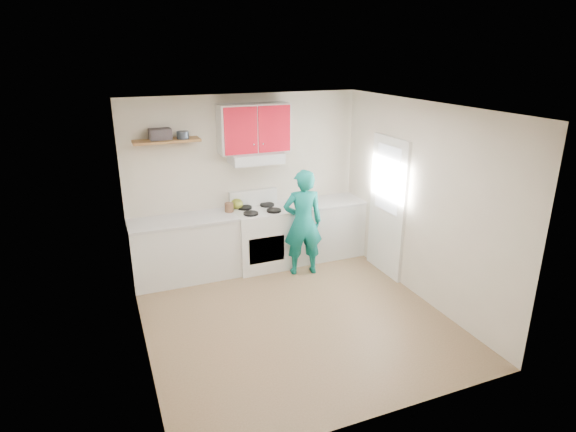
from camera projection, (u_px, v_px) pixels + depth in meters
name	position (u px, v px, depth m)	size (l,w,h in m)	color
floor	(293.00, 316.00, 6.03)	(3.80, 3.80, 0.00)	brown
ceiling	(294.00, 107.00, 5.17)	(3.60, 3.80, 0.04)	white
back_wall	(246.00, 181.00, 7.26)	(3.60, 0.04, 2.60)	beige
front_wall	(383.00, 292.00, 3.94)	(3.60, 0.04, 2.60)	beige
left_wall	(135.00, 242.00, 4.96)	(0.04, 3.80, 2.60)	beige
right_wall	(420.00, 202.00, 6.24)	(0.04, 3.80, 2.60)	beige
door	(387.00, 207.00, 6.93)	(0.05, 0.85, 2.05)	white
door_glass	(388.00, 179.00, 6.78)	(0.01, 0.55, 0.95)	white
counter_left	(185.00, 250.00, 6.91)	(1.52, 0.60, 0.90)	silver
counter_right	(320.00, 229.00, 7.68)	(1.32, 0.60, 0.90)	silver
stove	(260.00, 238.00, 7.29)	(0.76, 0.65, 0.92)	white
range_hood	(256.00, 158.00, 6.97)	(0.76, 0.44, 0.15)	silver
upper_cabinets	(254.00, 128.00, 6.88)	(1.02, 0.33, 0.70)	#AF0F1F
shelf	(167.00, 141.00, 6.48)	(0.90, 0.30, 0.04)	brown
books	(160.00, 134.00, 6.44)	(0.29, 0.21, 0.15)	#393236
tin	(183.00, 135.00, 6.51)	(0.17, 0.17, 0.10)	#333D4C
kettle	(237.00, 204.00, 7.16)	(0.19, 0.19, 0.16)	olive
crock	(229.00, 208.00, 7.04)	(0.13, 0.13, 0.16)	brown
cutting_board	(308.00, 204.00, 7.44)	(0.33, 0.24, 0.02)	olive
silicone_mat	(344.00, 199.00, 7.70)	(0.33, 0.27, 0.01)	#B01412
person	(303.00, 223.00, 6.96)	(0.58, 0.38, 1.60)	#0C726A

